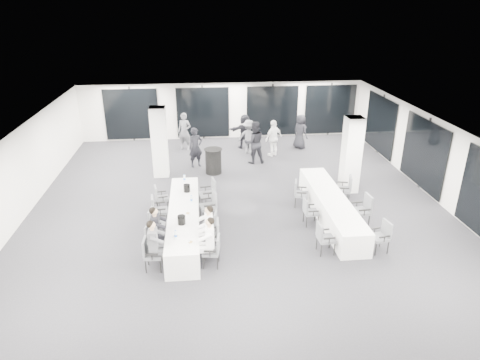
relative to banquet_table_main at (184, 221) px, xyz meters
The scene contains 43 objects.
room 3.88m from the banquet_table_main, 44.10° to the left, with size 14.04×16.04×2.84m.
column_left 4.91m from the banquet_table_main, 101.98° to the left, with size 0.60×0.60×2.80m, color white.
column_right 6.58m from the banquet_table_main, 22.56° to the left, with size 0.60×0.60×2.80m, color white.
banquet_table_main is the anchor object (origin of this frame).
banquet_table_side 4.74m from the banquet_table_main, ahead, with size 0.90×5.00×0.75m, color silver.
cocktail_table 4.85m from the banquet_table_main, 76.83° to the left, with size 0.74×0.74×1.03m.
chair_main_left_near 2.06m from the banquet_table_main, 113.76° to the right, with size 0.49×0.53×0.90m.
chair_main_left_second 1.39m from the banquet_table_main, 126.59° to the right, with size 0.55×0.57×0.89m.
chair_main_left_mid 0.86m from the banquet_table_main, 166.10° to the right, with size 0.53×0.56×0.90m.
chair_main_left_fourth 1.04m from the banquet_table_main, 144.50° to the left, with size 0.52×0.57×0.95m.
chair_main_left_far 1.78m from the banquet_table_main, 117.57° to the left, with size 0.51×0.54×0.86m.
chair_main_right_near 2.06m from the banquet_table_main, 66.34° to the right, with size 0.50×0.54×0.88m.
chair_main_right_second 1.48m from the banquet_table_main, 55.35° to the right, with size 0.50×0.56×0.97m.
chair_main_right_mid 0.94m from the banquet_table_main, 28.45° to the right, with size 0.51×0.54×0.86m.
chair_main_right_fourth 1.11m from the banquet_table_main, 40.14° to the left, with size 0.59×0.62×0.98m.
chair_main_right_far 1.78m from the banquet_table_main, 61.68° to the left, with size 0.60×0.64×1.04m.
chair_side_left_near 4.19m from the banquet_table_main, 22.01° to the right, with size 0.49×0.54×0.92m.
chair_side_left_mid 3.89m from the banquet_table_main, ahead, with size 0.46×0.51×0.88m.
chair_side_left_far 4.14m from the banquet_table_main, 19.94° to the left, with size 0.56×0.58×0.91m.
chair_side_right_near 5.78m from the banquet_table_main, 16.36° to the right, with size 0.53×0.57×0.92m.
chair_side_right_mid 5.56m from the banquet_table_main, ahead, with size 0.56×0.62×1.03m.
chair_side_right_far 5.76m from the banquet_table_main, 15.27° to the left, with size 0.61×0.63×0.99m.
seated_guest_a 2.05m from the banquet_table_main, 109.47° to the right, with size 0.50×0.38×1.44m.
seated_guest_b 1.39m from the banquet_table_main, 120.54° to the right, with size 0.50×0.38×1.44m.
seated_guest_c 2.04m from the banquet_table_main, 70.40° to the right, with size 0.50×0.38×1.44m.
seated_guest_d 1.45m from the banquet_table_main, 61.02° to the right, with size 0.50×0.38×1.44m.
standing_guest_a 5.59m from the banquet_table_main, 85.87° to the left, with size 0.70×0.56×1.91m, color black.
standing_guest_b 6.45m from the banquet_table_main, 63.15° to the left, with size 1.01×0.61×2.09m, color black.
standing_guest_c 7.52m from the banquet_table_main, 67.96° to the left, with size 1.15×0.59×1.78m, color #4E5055.
standing_guest_d 7.66m from the banquet_table_main, 59.35° to the left, with size 1.10×0.62×1.87m, color white.
standing_guest_e 9.21m from the banquet_table_main, 54.57° to the left, with size 0.89×0.54×1.85m, color black.
standing_guest_f 8.25m from the banquet_table_main, 70.69° to the left, with size 1.70×0.66×1.86m, color black.
standing_guest_g 7.86m from the banquet_table_main, 90.78° to the left, with size 0.72×0.58×1.98m, color #4E5055.
standing_guest_h 7.22m from the banquet_table_main, 29.00° to the left, with size 0.82×0.50×1.70m, color #4E5055.
ice_bucket_near 1.01m from the banquet_table_main, 91.70° to the right, with size 0.22×0.22×0.26m, color black.
ice_bucket_far 1.41m from the banquet_table_main, 85.99° to the left, with size 0.22×0.22×0.25m, color black.
water_bottle_a 1.75m from the banquet_table_main, 95.43° to the right, with size 0.08×0.08×0.24m, color silver.
water_bottle_b 0.74m from the banquet_table_main, 63.72° to the left, with size 0.07×0.07×0.23m, color silver.
water_bottle_c 2.23m from the banquet_table_main, 90.08° to the left, with size 0.08×0.08×0.24m, color silver.
plate_a 1.60m from the banquet_table_main, 96.15° to the right, with size 0.20×0.20×0.03m.
plate_b 1.95m from the banquet_table_main, 83.28° to the right, with size 0.20×0.20×0.03m.
plate_c 0.49m from the banquet_table_main, 61.96° to the right, with size 0.18×0.18×0.03m.
wine_glass 2.13m from the banquet_table_main, 84.81° to the right, with size 0.07×0.07×0.18m.
Camera 1 is at (-1.26, -13.06, 6.60)m, focal length 32.00 mm.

